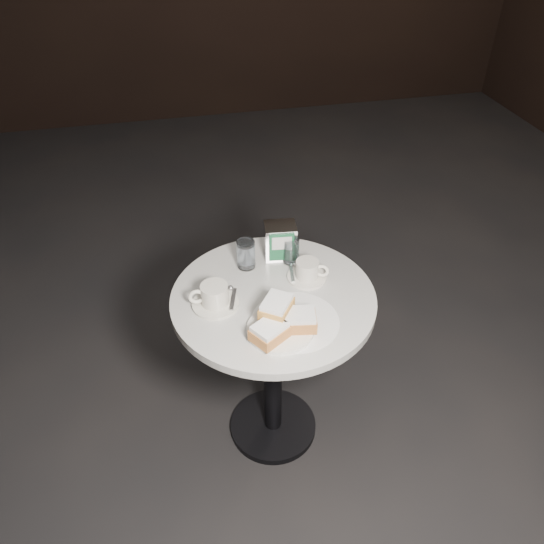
{
  "coord_description": "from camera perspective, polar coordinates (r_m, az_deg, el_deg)",
  "views": [
    {
      "loc": [
        -0.3,
        -1.33,
        1.92
      ],
      "look_at": [
        0.0,
        0.02,
        0.83
      ],
      "focal_mm": 35.0,
      "sensor_mm": 36.0,
      "label": 1
    }
  ],
  "objects": [
    {
      "name": "napkin_dispenser",
      "position": [
        1.94,
        0.88,
        3.38
      ],
      "size": [
        0.12,
        0.11,
        0.13
      ],
      "rotation": [
        0.0,
        0.0,
        -0.11
      ],
      "color": "white",
      "rests_on": "cafe_table"
    },
    {
      "name": "water_glass_left",
      "position": [
        1.9,
        -2.81,
        1.89
      ],
      "size": [
        0.08,
        0.08,
        0.11
      ],
      "rotation": [
        0.0,
        0.0,
        0.3
      ],
      "color": "white",
      "rests_on": "cafe_table"
    },
    {
      "name": "sugar_spill",
      "position": [
        1.71,
        2.5,
        -5.28
      ],
      "size": [
        0.3,
        0.3,
        0.0
      ],
      "primitive_type": "cylinder",
      "rotation": [
        0.0,
        0.0,
        0.04
      ],
      "color": "white",
      "rests_on": "cafe_table"
    },
    {
      "name": "beignet_plate",
      "position": [
        1.65,
        1.01,
        -5.49
      ],
      "size": [
        0.26,
        0.26,
        0.1
      ],
      "rotation": [
        0.0,
        0.0,
        0.26
      ],
      "color": "white",
      "rests_on": "cafe_table"
    },
    {
      "name": "coffee_cup_right",
      "position": [
        1.86,
        3.84,
        0.09
      ],
      "size": [
        0.18,
        0.18,
        0.07
      ],
      "rotation": [
        0.0,
        0.0,
        -0.43
      ],
      "color": "silver",
      "rests_on": "cafe_table"
    },
    {
      "name": "ground",
      "position": [
        2.36,
        0.11,
        -16.36
      ],
      "size": [
        7.0,
        7.0,
        0.0
      ],
      "primitive_type": "plane",
      "color": "black",
      "rests_on": "ground"
    },
    {
      "name": "water_glass_right",
      "position": [
        1.93,
        2.04,
        2.33
      ],
      "size": [
        0.08,
        0.08,
        0.1
      ],
      "rotation": [
        0.0,
        0.0,
        0.31
      ],
      "color": "white",
      "rests_on": "cafe_table"
    },
    {
      "name": "cafe_table",
      "position": [
        1.94,
        0.13,
        -6.95
      ],
      "size": [
        0.7,
        0.7,
        0.74
      ],
      "color": "black",
      "rests_on": "ground"
    },
    {
      "name": "coffee_cup_left",
      "position": [
        1.75,
        -6.22,
        -2.66
      ],
      "size": [
        0.17,
        0.16,
        0.08
      ],
      "rotation": [
        0.0,
        0.0,
        -0.01
      ],
      "color": "silver",
      "rests_on": "cafe_table"
    }
  ]
}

